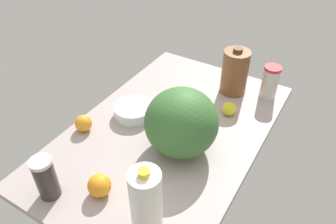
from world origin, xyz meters
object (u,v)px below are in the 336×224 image
Objects in this scene: watermelon at (181,123)px; orange_by_jug at (99,185)px; shaker_bottle at (46,178)px; lemon_loose at (229,109)px; milk_jug at (146,201)px; chocolate_milk_jug at (235,72)px; mixing_bowl at (134,111)px; orange_far_back at (83,123)px; tumbler_cup at (270,82)px.

watermelon is 37.91cm from orange_by_jug.
lemon_loose is at bearing -25.84° from shaker_bottle.
orange_by_jug is (1.84, 21.13, -8.09)cm from milk_jug.
chocolate_milk_jug reaches higher than mixing_bowl.
mixing_bowl is 2.42× the size of orange_far_back.
shaker_bottle is at bearing -157.29° from orange_far_back.
orange_far_back is (-11.86, 41.20, -9.91)cm from watermelon.
mixing_bowl is 51.46cm from shaker_bottle.
shaker_bottle is at bearing 154.31° from tumbler_cup.
chocolate_milk_jug is at bearing 105.24° from tumbler_cup.
milk_jug is at bearing -116.25° from orange_far_back.
chocolate_milk_jug is at bearing -36.81° from mixing_bowl.
milk_jug is (-43.55, -36.81, 9.58)cm from mixing_bowl.
tumbler_cup is 2.02× the size of orange_by_jug.
shaker_bottle is 2.32× the size of orange_far_back.
chocolate_milk_jug is 84.98cm from orange_by_jug.
watermelon reaches higher than shaker_bottle.
tumbler_cup is at bearing -19.99° from orange_by_jug.
milk_jug reaches higher than orange_far_back.
watermelon is at bearing -20.85° from orange_by_jug.
orange_by_jug reaches higher than mixing_bowl.
mixing_bowl is at bearing 75.56° from watermelon.
shaker_bottle is at bearing 154.16° from lemon_loose.
chocolate_milk_jug reaches higher than shaker_bottle.
lemon_loose is at bearing -18.07° from orange_by_jug.
chocolate_milk_jug is 75.18cm from orange_far_back.
watermelon is 1.20× the size of chocolate_milk_jug.
chocolate_milk_jug is 85.30cm from milk_jug.
watermelon reaches higher than orange_far_back.
chocolate_milk_jug reaches higher than tumbler_cup.
orange_far_back is 36.00cm from orange_by_jug.
chocolate_milk_jug is 1.41× the size of shaker_bottle.
chocolate_milk_jug is (-4.50, 16.52, 2.78)cm from tumbler_cup.
orange_far_back is (31.85, 13.33, -4.87)cm from shaker_bottle.
tumbler_cup is at bearing -25.19° from lemon_loose.
mixing_bowl is at bearing 134.05° from tumbler_cup.
chocolate_milk_jug is 20.86cm from lemon_loose.
tumbler_cup is at bearing -45.95° from mixing_bowl.
shaker_bottle is (-43.71, 27.87, -5.04)cm from watermelon.
lemon_loose is (74.30, -35.98, -5.36)cm from shaker_bottle.
milk_jug is at bearing 179.96° from lemon_loose.
orange_far_back reaches higher than mixing_bowl.
milk_jug is (-85.11, -5.71, 1.05)cm from chocolate_milk_jug.
watermelon is at bearing 165.16° from lemon_loose.
lemon_loose is at bearing -162.59° from chocolate_milk_jug.
tumbler_cup is at bearing -74.76° from chocolate_milk_jug.
mixing_bowl is 22.96cm from orange_far_back.
mixing_bowl is 44.59cm from orange_by_jug.
watermelon is at bearing 12.57° from milk_jug.
tumbler_cup is 93.49cm from orange_by_jug.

